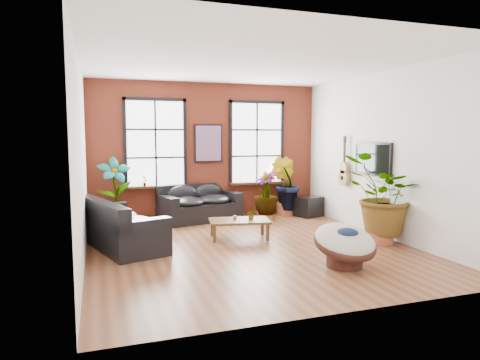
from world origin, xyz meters
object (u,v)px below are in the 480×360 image
at_px(coffee_table, 239,222).
at_px(papasan_chair, 345,243).
at_px(sofa_left, 119,225).
at_px(sofa_back, 199,204).

xyz_separation_m(coffee_table, papasan_chair, (1.02, -2.41, 0.04)).
bearing_deg(sofa_left, papasan_chair, -143.48).
height_order(sofa_left, coffee_table, sofa_left).
distance_m(sofa_left, papasan_chair, 4.26).
distance_m(coffee_table, papasan_chair, 2.62).
bearing_deg(papasan_chair, sofa_left, 144.03).
distance_m(sofa_left, coffee_table, 2.44).
xyz_separation_m(sofa_left, coffee_table, (2.43, -0.09, -0.07)).
bearing_deg(papasan_chair, sofa_back, 106.84).
relative_size(sofa_left, coffee_table, 1.89).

